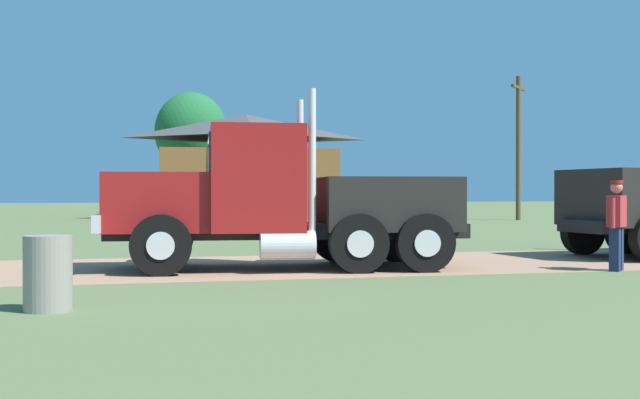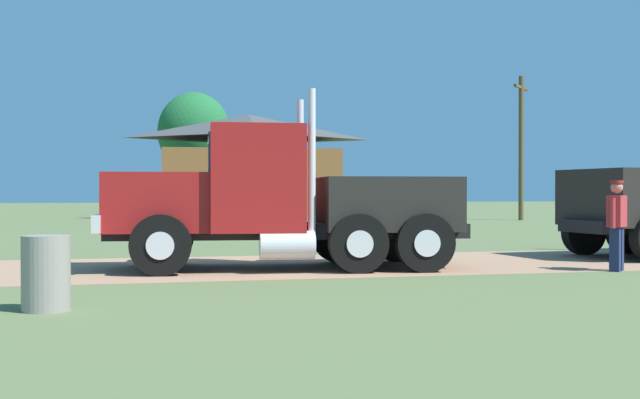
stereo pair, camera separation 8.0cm
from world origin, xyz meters
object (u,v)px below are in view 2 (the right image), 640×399
object	(u,v)px
truck_foreground_white	(280,202)
steel_barrel	(46,273)
utility_pole_near	(521,143)
shed_building	(249,168)
visitor_walking_mid	(617,221)

from	to	relation	value
truck_foreground_white	steel_barrel	distance (m)	6.37
steel_barrel	utility_pole_near	world-z (taller)	utility_pole_near
steel_barrel	shed_building	size ratio (longest dim) A/B	0.09
visitor_walking_mid	utility_pole_near	size ratio (longest dim) A/B	0.23
visitor_walking_mid	steel_barrel	size ratio (longest dim) A/B	1.81
visitor_walking_mid	utility_pole_near	bearing A→B (deg)	66.40
utility_pole_near	steel_barrel	bearing A→B (deg)	-126.36
visitor_walking_mid	truck_foreground_white	bearing A→B (deg)	161.52
truck_foreground_white	utility_pole_near	bearing A→B (deg)	54.05
truck_foreground_white	steel_barrel	world-z (taller)	truck_foreground_white
shed_building	utility_pole_near	xyz separation A→B (m)	(13.52, -6.10, 1.22)
steel_barrel	visitor_walking_mid	bearing A→B (deg)	16.48
utility_pole_near	truck_foreground_white	bearing A→B (deg)	-125.95
visitor_walking_mid	shed_building	xyz separation A→B (m)	(-2.15, 32.11, 1.87)
steel_barrel	shed_building	world-z (taller)	shed_building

